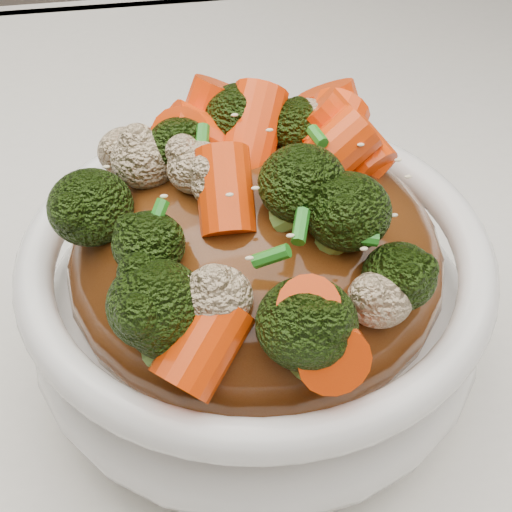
{
  "coord_description": "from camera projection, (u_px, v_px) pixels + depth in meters",
  "views": [
    {
      "loc": [
        -0.01,
        -0.31,
        1.08
      ],
      "look_at": [
        0.03,
        -0.04,
        0.83
      ],
      "focal_mm": 55.0,
      "sensor_mm": 36.0,
      "label": 1
    }
  ],
  "objects": [
    {
      "name": "scallions",
      "position": [
        256.0,
        148.0,
        0.33
      ],
      "size": [
        0.17,
        0.17,
        0.02
      ],
      "primitive_type": null,
      "rotation": [
        0.0,
        0.0,
        0.3
      ],
      "color": "#207A1C",
      "rests_on": "sauce_base"
    },
    {
      "name": "sesame_seeds",
      "position": [
        256.0,
        148.0,
        0.33
      ],
      "size": [
        0.2,
        0.2,
        0.01
      ],
      "primitive_type": null,
      "rotation": [
        0.0,
        0.0,
        0.3
      ],
      "color": "beige",
      "rests_on": "sauce_base"
    },
    {
      "name": "tablecloth",
      "position": [
        200.0,
        333.0,
        0.46
      ],
      "size": [
        1.2,
        0.8,
        0.04
      ],
      "primitive_type": "cube",
      "color": "white",
      "rests_on": "dining_table"
    },
    {
      "name": "carrots",
      "position": [
        256.0,
        150.0,
        0.33
      ],
      "size": [
        0.22,
        0.22,
        0.05
      ],
      "primitive_type": null,
      "rotation": [
        0.0,
        0.0,
        0.3
      ],
      "color": "#FF4408",
      "rests_on": "sauce_base"
    },
    {
      "name": "broccoli",
      "position": [
        256.0,
        152.0,
        0.33
      ],
      "size": [
        0.22,
        0.22,
        0.05
      ],
      "primitive_type": null,
      "rotation": [
        0.0,
        0.0,
        0.3
      ],
      "color": "black",
      "rests_on": "sauce_base"
    },
    {
      "name": "cauliflower",
      "position": [
        256.0,
        156.0,
        0.33
      ],
      "size": [
        0.22,
        0.22,
        0.04
      ],
      "primitive_type": null,
      "rotation": [
        0.0,
        0.0,
        0.3
      ],
      "color": "beige",
      "rests_on": "sauce_base"
    },
    {
      "name": "sauce_base",
      "position": [
        256.0,
        261.0,
        0.37
      ],
      "size": [
        0.22,
        0.22,
        0.1
      ],
      "primitive_type": "ellipsoid",
      "rotation": [
        0.0,
        0.0,
        0.3
      ],
      "color": "#53280E",
      "rests_on": "bowl"
    },
    {
      "name": "bowl",
      "position": [
        256.0,
        304.0,
        0.39
      ],
      "size": [
        0.28,
        0.28,
        0.09
      ],
      "primitive_type": null,
      "rotation": [
        0.0,
        0.0,
        0.3
      ],
      "color": "white",
      "rests_on": "tablecloth"
    }
  ]
}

